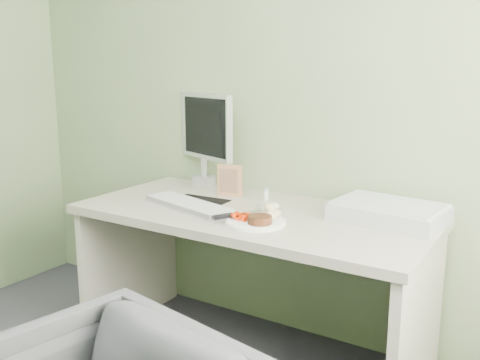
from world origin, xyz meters
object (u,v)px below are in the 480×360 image
Objects in this scene: desk at (252,249)px; scanner at (389,213)px; monitor at (206,134)px; plate at (256,222)px.

scanner is (0.57, 0.17, 0.22)m from desk.
scanner is at bearing 11.05° from monitor.
desk is 0.27m from plate.
desk is 3.58× the size of scanner.
monitor reaches higher than scanner.
desk is 0.74m from monitor.
monitor is at bearing 141.38° from plate.
monitor is at bearing 178.33° from scanner.
plate is 0.81m from monitor.
scanner is at bearing 36.01° from plate.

